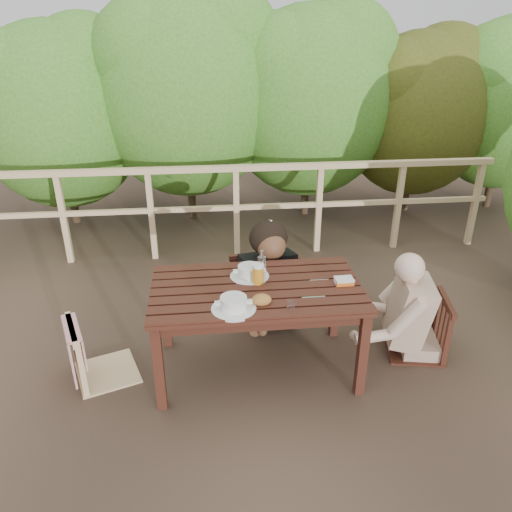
{
  "coord_description": "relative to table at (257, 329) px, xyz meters",
  "views": [
    {
      "loc": [
        -0.33,
        -2.95,
        2.34
      ],
      "look_at": [
        0.0,
        0.05,
        0.9
      ],
      "focal_mm": 34.42,
      "sensor_mm": 36.0,
      "label": 1
    }
  ],
  "objects": [
    {
      "name": "ground",
      "position": [
        0.0,
        0.0,
        -0.34
      ],
      "size": [
        60.0,
        60.0,
        0.0
      ],
      "primitive_type": "plane",
      "color": "#4F3B2D",
      "rests_on": "ground"
    },
    {
      "name": "table",
      "position": [
        0.0,
        0.0,
        0.0
      ],
      "size": [
        1.46,
        0.82,
        0.68
      ],
      "primitive_type": "cube",
      "color": "#361810",
      "rests_on": "ground"
    },
    {
      "name": "chair_left",
      "position": [
        -1.1,
        0.04,
        0.1
      ],
      "size": [
        0.55,
        0.55,
        0.87
      ],
      "primitive_type": "cube",
      "rotation": [
        0.0,
        0.0,
        1.92
      ],
      "color": "#D6B080",
      "rests_on": "ground"
    },
    {
      "name": "chair_far",
      "position": [
        0.13,
        0.76,
        0.13
      ],
      "size": [
        0.55,
        0.55,
        0.94
      ],
      "primitive_type": "cube",
      "rotation": [
        0.0,
        0.0,
        0.19
      ],
      "color": "#361810",
      "rests_on": "ground"
    },
    {
      "name": "chair_right",
      "position": [
        1.25,
        0.08,
        0.1
      ],
      "size": [
        0.51,
        0.51,
        0.88
      ],
      "primitive_type": "cube",
      "rotation": [
        0.0,
        0.0,
        -1.76
      ],
      "color": "#361810",
      "rests_on": "ground"
    },
    {
      "name": "woman",
      "position": [
        0.13,
        0.78,
        0.37
      ],
      "size": [
        0.7,
        0.8,
        1.42
      ],
      "primitive_type": null,
      "rotation": [
        0.0,
        0.0,
        3.33
      ],
      "color": "black",
      "rests_on": "ground"
    },
    {
      "name": "diner_right",
      "position": [
        1.28,
        0.08,
        0.34
      ],
      "size": [
        0.77,
        0.67,
        1.36
      ],
      "primitive_type": null,
      "rotation": [
        0.0,
        0.0,
        1.38
      ],
      "color": "tan",
      "rests_on": "ground"
    },
    {
      "name": "railing",
      "position": [
        0.0,
        2.0,
        0.17
      ],
      "size": [
        5.6,
        0.1,
        1.01
      ],
      "primitive_type": "cube",
      "color": "#D6B080",
      "rests_on": "ground"
    },
    {
      "name": "hedge_row",
      "position": [
        0.4,
        3.2,
        1.56
      ],
      "size": [
        6.6,
        1.6,
        3.8
      ],
      "primitive_type": null,
      "color": "#3E7224",
      "rests_on": "ground"
    },
    {
      "name": "soup_near",
      "position": [
        -0.18,
        -0.27,
        0.39
      ],
      "size": [
        0.29,
        0.29,
        0.1
      ],
      "primitive_type": "cylinder",
      "color": "silver",
      "rests_on": "table"
    },
    {
      "name": "soup_far",
      "position": [
        -0.03,
        0.16,
        0.38
      ],
      "size": [
        0.28,
        0.28,
        0.09
      ],
      "primitive_type": "cylinder",
      "color": "white",
      "rests_on": "table"
    },
    {
      "name": "bread_roll",
      "position": [
        0.01,
        -0.22,
        0.38
      ],
      "size": [
        0.13,
        0.1,
        0.08
      ],
      "primitive_type": "ellipsoid",
      "color": "#9D6338",
      "rests_on": "table"
    },
    {
      "name": "beer_glass",
      "position": [
        0.01,
        0.05,
        0.42
      ],
      "size": [
        0.08,
        0.08,
        0.16
      ],
      "primitive_type": "cylinder",
      "color": "orange",
      "rests_on": "table"
    },
    {
      "name": "bottle",
      "position": [
        0.04,
        0.09,
        0.46
      ],
      "size": [
        0.06,
        0.06,
        0.25
      ],
      "primitive_type": "cylinder",
      "color": "white",
      "rests_on": "table"
    },
    {
      "name": "tumbler",
      "position": [
        0.19,
        -0.31,
        0.37
      ],
      "size": [
        0.06,
        0.06,
        0.07
      ],
      "primitive_type": "cylinder",
      "color": "silver",
      "rests_on": "table"
    },
    {
      "name": "butter_tub",
      "position": [
        0.61,
        -0.02,
        0.37
      ],
      "size": [
        0.13,
        0.1,
        0.06
      ],
      "primitive_type": "cube",
      "rotation": [
        0.0,
        0.0,
        0.04
      ],
      "color": "silver",
      "rests_on": "table"
    }
  ]
}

